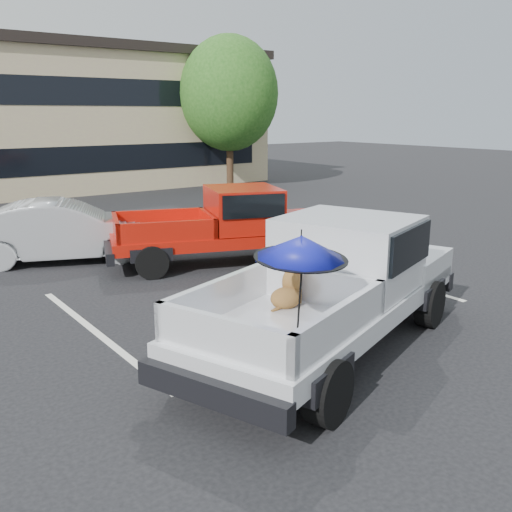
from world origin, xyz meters
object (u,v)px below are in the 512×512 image
(silver_sedan, at_px, (65,231))
(tree_back, at_px, (98,93))
(silver_pickup, at_px, (341,275))
(red_pickup, at_px, (237,222))
(tree_right, at_px, (229,94))

(silver_sedan, bearing_deg, tree_back, -1.86)
(silver_pickup, bearing_deg, tree_back, 56.25)
(silver_pickup, bearing_deg, red_pickup, 53.04)
(silver_pickup, distance_m, silver_sedan, 7.53)
(tree_right, height_order, tree_back, tree_back)
(tree_right, relative_size, tree_back, 0.95)
(silver_pickup, bearing_deg, silver_sedan, 82.81)
(tree_back, relative_size, silver_pickup, 1.18)
(tree_right, height_order, red_pickup, tree_right)
(tree_back, bearing_deg, tree_right, -69.44)
(red_pickup, bearing_deg, tree_back, 96.78)
(silver_sedan, bearing_deg, red_pickup, -105.74)
(tree_back, distance_m, silver_pickup, 25.49)
(silver_sedan, bearing_deg, tree_right, -27.15)
(red_pickup, bearing_deg, tree_right, 76.72)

